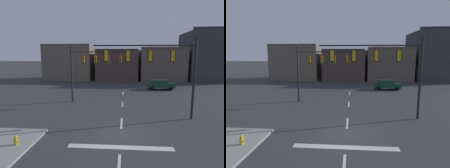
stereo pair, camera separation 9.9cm
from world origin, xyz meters
The scene contains 8 objects.
ground_plane centered at (0.00, 0.00, 0.00)m, with size 400.00×400.00×0.00m, color #353538.
stop_bar_paint centered at (0.00, -2.00, 0.00)m, with size 6.40×0.50×0.01m, color silver.
lane_centreline centered at (0.00, 2.00, 0.00)m, with size 0.16×26.40×0.01m.
signal_mast_near_side centered at (3.11, 3.46, 4.94)m, with size 8.72×0.44×7.08m.
signal_mast_far_side centered at (-3.73, 8.67, 4.60)m, with size 6.80×0.41×6.68m.
car_lot_nearside centered at (6.08, 17.68, 0.86)m, with size 4.53×2.10×1.61m.
fire_hydrant centered at (-6.27, -2.40, 0.33)m, with size 0.40×0.30×0.75m.
building_row centered at (6.73, 31.01, 4.32)m, with size 43.65×10.43×11.35m.
Camera 2 is at (0.34, -12.11, 5.42)m, focal length 28.77 mm.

